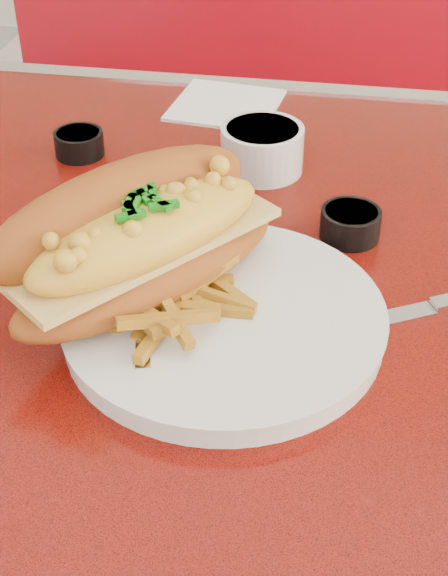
% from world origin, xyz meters
% --- Properties ---
extents(diner_table, '(1.23, 0.83, 0.77)m').
position_xyz_m(diner_table, '(0.00, 0.00, 0.61)').
color(diner_table, red).
rests_on(diner_table, ground).
extents(booth_bench_far, '(1.20, 0.51, 0.90)m').
position_xyz_m(booth_bench_far, '(0.00, 0.81, 0.29)').
color(booth_bench_far, maroon).
rests_on(booth_bench_far, ground).
extents(dinner_plate, '(0.27, 0.27, 0.02)m').
position_xyz_m(dinner_plate, '(0.00, -0.08, 0.78)').
color(dinner_plate, silver).
rests_on(dinner_plate, diner_table).
extents(mac_hoagie, '(0.24, 0.26, 0.11)m').
position_xyz_m(mac_hoagie, '(-0.07, -0.05, 0.83)').
color(mac_hoagie, '#9F5019').
rests_on(mac_hoagie, dinner_plate).
extents(fries_pile, '(0.14, 0.14, 0.03)m').
position_xyz_m(fries_pile, '(-0.06, -0.07, 0.80)').
color(fries_pile, '#C18621').
rests_on(fries_pile, dinner_plate).
extents(fork, '(0.05, 0.16, 0.00)m').
position_xyz_m(fork, '(-0.06, -0.07, 0.79)').
color(fork, silver).
rests_on(fork, dinner_plate).
extents(gravy_ramekin, '(0.11, 0.11, 0.05)m').
position_xyz_m(gravy_ramekin, '(-0.00, 0.18, 0.80)').
color(gravy_ramekin, silver).
rests_on(gravy_ramekin, diner_table).
extents(sauce_cup_left, '(0.06, 0.06, 0.03)m').
position_xyz_m(sauce_cup_left, '(-0.20, 0.18, 0.78)').
color(sauce_cup_left, black).
rests_on(sauce_cup_left, diner_table).
extents(sauce_cup_right, '(0.06, 0.06, 0.03)m').
position_xyz_m(sauce_cup_right, '(0.09, 0.07, 0.79)').
color(sauce_cup_right, black).
rests_on(sauce_cup_right, diner_table).
extents(knife, '(0.20, 0.12, 0.01)m').
position_xyz_m(knife, '(0.15, -0.03, 0.77)').
color(knife, silver).
rests_on(knife, diner_table).
extents(paper_napkin, '(0.13, 0.13, 0.00)m').
position_xyz_m(paper_napkin, '(-0.07, 0.33, 0.77)').
color(paper_napkin, white).
rests_on(paper_napkin, diner_table).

